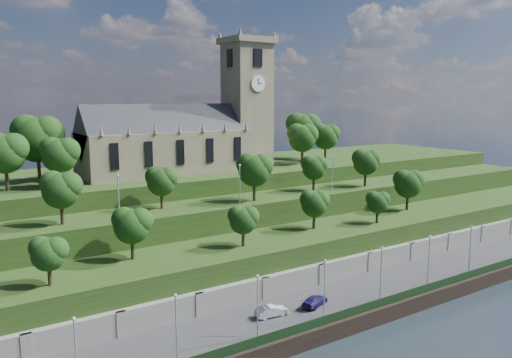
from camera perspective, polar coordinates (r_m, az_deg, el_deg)
ground at (r=65.98m, az=10.58°, el=-17.12°), size 320.00×320.00×0.00m
promenade at (r=69.57m, az=7.08°, el=-14.68°), size 160.00×12.00×2.00m
quay_wall at (r=65.47m, az=10.64°, el=-16.27°), size 160.00×0.50×2.20m
fence at (r=65.27m, az=10.27°, el=-14.89°), size 160.00×0.10×1.20m
retaining_wall at (r=73.28m, az=4.03°, el=-12.09°), size 160.00×2.10×5.00m
embankment_lower at (r=77.35m, az=1.30°, el=-9.72°), size 160.00×12.00×8.00m
embankment_upper at (r=85.64m, az=-2.88°, el=-6.45°), size 160.00×10.00×12.00m
hilltop at (r=103.46m, az=-8.78°, el=-2.95°), size 160.00×32.00×15.00m
church at (r=98.09m, az=-7.60°, el=5.29°), size 38.60×12.35×27.60m
trees_lower at (r=78.29m, az=4.05°, el=-3.01°), size 70.27×8.54×7.79m
trees_upper at (r=83.56m, az=-1.34°, el=0.89°), size 62.22×7.95×8.11m
trees_hilltop at (r=97.60m, az=-7.73°, el=4.82°), size 72.48×16.35×11.43m
lamp_posts_promenade at (r=63.88m, az=7.84°, el=-11.75°), size 60.36×0.36×7.48m
lamp_posts_upper at (r=80.98m, az=-1.87°, el=-0.18°), size 40.36×0.36×6.61m
car_middle at (r=64.78m, az=1.80°, el=-14.83°), size 4.43×2.02×1.41m
car_right at (r=68.19m, az=6.72°, el=-13.65°), size 5.01×3.43×1.35m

